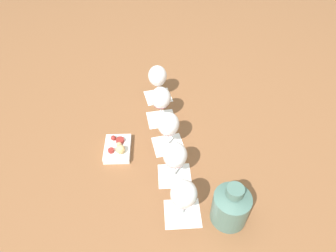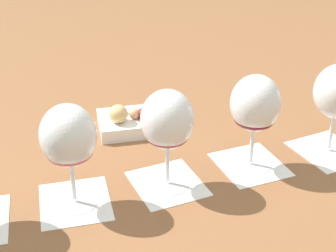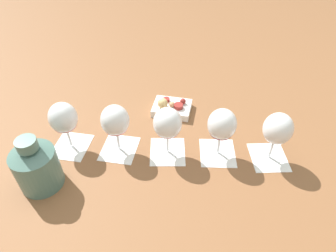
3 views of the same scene
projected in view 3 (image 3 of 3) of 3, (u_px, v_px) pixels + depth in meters
The scene contains 13 objects.
ground_plane at pixel (168, 152), 0.93m from camera, with size 8.00×8.00×0.00m, color brown.
tasting_card_0 at pixel (72, 146), 0.95m from camera, with size 0.15×0.16×0.00m.
tasting_card_1 at pixel (119, 149), 0.94m from camera, with size 0.15×0.16×0.00m.
tasting_card_2 at pixel (167, 152), 0.93m from camera, with size 0.14×0.15×0.00m.
tasting_card_3 at pixel (217, 153), 0.93m from camera, with size 0.14×0.15×0.00m.
tasting_card_4 at pixel (269, 157), 0.91m from camera, with size 0.14×0.15×0.00m.
wine_glass_0 at pixel (64, 120), 0.87m from camera, with size 0.08×0.08×0.16m.
wine_glass_1 at pixel (115, 122), 0.86m from camera, with size 0.08×0.08×0.16m.
wine_glass_2 at pixel (167, 126), 0.85m from camera, with size 0.08×0.08×0.16m.
wine_glass_3 at pixel (222, 126), 0.85m from camera, with size 0.08×0.08×0.16m.
wine_glass_4 at pixel (277, 131), 0.84m from camera, with size 0.08×0.08×0.16m.
ceramic_vase at pixel (36, 166), 0.79m from camera, with size 0.12×0.12×0.17m.
snack_dish at pixel (171, 107), 1.07m from camera, with size 0.17×0.16×0.06m.
Camera 3 is at (-0.23, -0.60, 0.68)m, focal length 32.00 mm.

